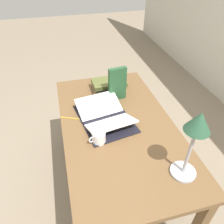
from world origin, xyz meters
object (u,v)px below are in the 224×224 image
at_px(open_book, 105,116).
at_px(coffee_mug, 99,137).
at_px(book_stack_tall, 109,85).
at_px(pencil, 72,118).
at_px(reading_lamp, 196,132).
at_px(book_standing_upright, 117,84).

xyz_separation_m(open_book, coffee_mug, (0.21, -0.09, 0.01)).
relative_size(book_stack_tall, pencil, 1.93).
distance_m(reading_lamp, coffee_mug, 0.61).
height_order(book_standing_upright, coffee_mug, book_standing_upright).
distance_m(book_stack_tall, coffee_mug, 0.64).
distance_m(open_book, book_standing_upright, 0.30).
xyz_separation_m(book_stack_tall, pencil, (0.32, -0.36, -0.04)).
bearing_deg(open_book, reading_lamp, 19.54).
bearing_deg(reading_lamp, open_book, -150.78).
height_order(book_standing_upright, reading_lamp, reading_lamp).
xyz_separation_m(open_book, reading_lamp, (0.57, 0.32, 0.29)).
distance_m(book_stack_tall, book_standing_upright, 0.18).
relative_size(book_stack_tall, reading_lamp, 0.69).
bearing_deg(coffee_mug, reading_lamp, 48.75).
relative_size(book_stack_tall, book_standing_upright, 1.08).
relative_size(reading_lamp, coffee_mug, 3.78).
distance_m(open_book, pencil, 0.24).
height_order(book_stack_tall, pencil, book_stack_tall).
bearing_deg(book_standing_upright, coffee_mug, -36.65).
bearing_deg(book_standing_upright, reading_lamp, 3.99).
xyz_separation_m(reading_lamp, pencil, (-0.64, -0.55, -0.31)).
bearing_deg(book_stack_tall, book_standing_upright, 10.97).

